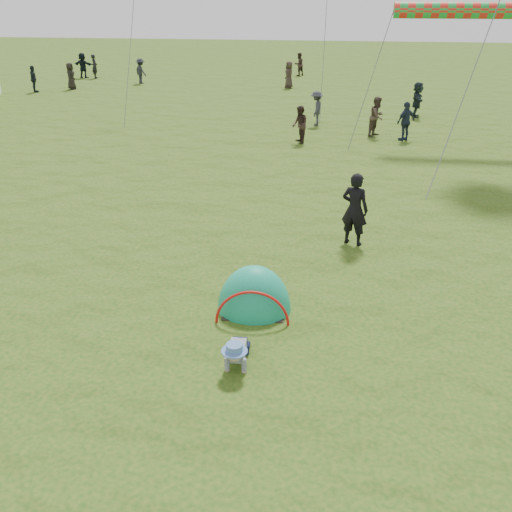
# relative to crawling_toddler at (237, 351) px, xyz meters

# --- Properties ---
(ground) EXTENTS (140.00, 140.00, 0.00)m
(ground) POSITION_rel_crawling_toddler_xyz_m (0.48, -0.41, -0.32)
(ground) COLOR #1B4610
(crawling_toddler) EXTENTS (0.59, 0.83, 0.63)m
(crawling_toddler) POSITION_rel_crawling_toddler_xyz_m (0.00, 0.00, 0.00)
(crawling_toddler) COLOR black
(crawling_toddler) RESTS_ON ground
(popup_tent) EXTENTS (1.61, 1.35, 1.98)m
(popup_tent) POSITION_rel_crawling_toddler_xyz_m (0.03, 2.00, -0.32)
(popup_tent) COLOR #148351
(popup_tent) RESTS_ON ground
(standing_adult) EXTENTS (0.82, 0.69, 1.92)m
(standing_adult) POSITION_rel_crawling_toddler_xyz_m (2.11, 5.71, 0.64)
(standing_adult) COLOR black
(standing_adult) RESTS_ON ground
(crowd_person_1) EXTENTS (1.00, 1.07, 1.74)m
(crowd_person_1) POSITION_rel_crawling_toddler_xyz_m (3.35, 18.05, 0.55)
(crowd_person_1) COLOR #44342C
(crowd_person_1) RESTS_ON ground
(crowd_person_3) EXTENTS (0.65, 1.07, 1.63)m
(crowd_person_3) POSITION_rel_crawling_toddler_xyz_m (0.56, 19.92, 0.50)
(crowd_person_3) COLOR #2E2F36
(crowd_person_3) RESTS_ON ground
(crowd_person_4) EXTENTS (0.84, 0.99, 1.71)m
(crowd_person_4) POSITION_rel_crawling_toddler_xyz_m (-1.70, 31.12, 0.54)
(crowd_person_4) COLOR #332721
(crowd_person_4) RESTS_ON ground
(crowd_person_5) EXTENTS (0.68, 1.67, 1.75)m
(crowd_person_5) POSITION_rel_crawling_toddler_xyz_m (5.64, 22.65, 0.56)
(crowd_person_5) COLOR black
(crowd_person_5) RESTS_ON ground
(crowd_person_6) EXTENTS (0.57, 0.71, 1.69)m
(crowd_person_6) POSITION_rel_crawling_toddler_xyz_m (-16.30, 33.73, 0.53)
(crowd_person_6) COLOR black
(crowd_person_6) RESTS_ON ground
(crowd_person_7) EXTENTS (0.83, 0.93, 1.58)m
(crowd_person_7) POSITION_rel_crawling_toddler_xyz_m (0.01, 16.24, 0.47)
(crowd_person_7) COLOR #30201D
(crowd_person_7) RESTS_ON ground
(crowd_person_8) EXTENTS (0.90, 1.02, 1.65)m
(crowd_person_8) POSITION_rel_crawling_toddler_xyz_m (-17.71, 27.17, 0.51)
(crowd_person_8) COLOR black
(crowd_person_8) RESTS_ON ground
(crowd_person_10) EXTENTS (0.66, 0.90, 1.68)m
(crowd_person_10) POSITION_rel_crawling_toddler_xyz_m (-15.89, 28.67, 0.52)
(crowd_person_10) COLOR black
(crowd_person_10) RESTS_ON ground
(crowd_person_11) EXTENTS (1.73, 0.93, 1.78)m
(crowd_person_11) POSITION_rel_crawling_toddler_xyz_m (-17.24, 33.79, 0.58)
(crowd_person_11) COLOR black
(crowd_person_11) RESTS_ON ground
(crowd_person_13) EXTENTS (1.02, 1.01, 1.66)m
(crowd_person_13) POSITION_rel_crawling_toddler_xyz_m (-1.47, 37.23, 0.51)
(crowd_person_13) COLOR #30201D
(crowd_person_13) RESTS_ON ground
(crowd_person_14) EXTENTS (1.01, 0.94, 1.67)m
(crowd_person_14) POSITION_rel_crawling_toddler_xyz_m (4.55, 17.35, 0.52)
(crowd_person_14) COLOR #202A3C
(crowd_person_14) RESTS_ON ground
(crowd_person_15) EXTENTS (1.23, 1.18, 1.68)m
(crowd_person_15) POSITION_rel_crawling_toddler_xyz_m (-12.12, 31.74, 0.52)
(crowd_person_15) COLOR #212229
(crowd_person_15) RESTS_ON ground
(rainbow_tube_kite) EXTENTS (5.97, 0.64, 0.64)m
(rainbow_tube_kite) POSITION_rel_crawling_toddler_xyz_m (6.57, 17.30, 4.97)
(rainbow_tube_kite) COLOR red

